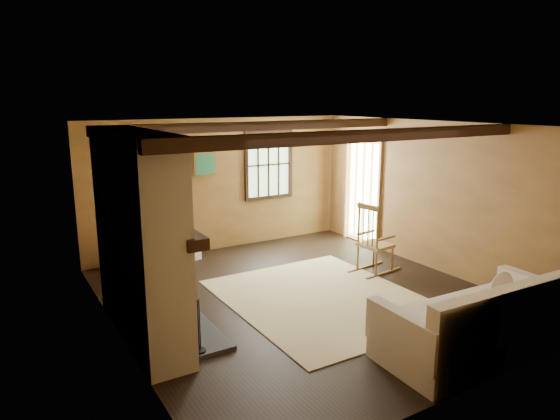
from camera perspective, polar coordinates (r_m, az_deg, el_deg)
ground at (r=7.16m, az=2.63°, el=-9.86°), size 5.50×5.50×0.00m
room_envelope at (r=7.04m, az=3.11°, el=3.60°), size 5.02×5.52×2.44m
fireplace at (r=5.92m, az=-15.59°, el=-3.87°), size 1.02×2.30×2.40m
rug at (r=7.11m, az=4.90°, el=-10.03°), size 2.50×3.00×0.01m
rocking_chair at (r=8.12m, az=10.67°, el=-3.73°), size 0.87×0.53×1.14m
sofa at (r=5.96m, az=21.85°, el=-12.23°), size 2.26×1.06×0.90m
firewood_pile at (r=8.70m, az=-17.86°, el=-5.58°), size 0.60×0.11×0.22m
laundry_basket at (r=8.80m, az=-11.02°, el=-4.69°), size 0.58×0.49×0.30m
basket_pillow at (r=8.73m, az=-11.08°, el=-3.14°), size 0.47×0.42×0.20m
armchair at (r=8.22m, az=-15.08°, el=-4.61°), size 1.10×1.10×0.72m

